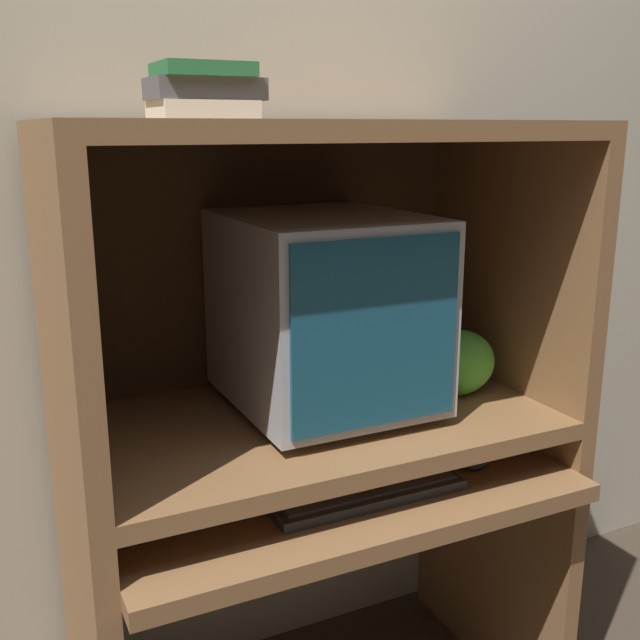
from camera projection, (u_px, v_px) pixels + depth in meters
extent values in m
cube|color=#B2A893|center=(251.00, 151.00, 1.75)|extent=(6.00, 0.06, 2.60)
cube|color=brown|center=(490.00, 545.00, 1.89)|extent=(0.04, 0.57, 0.66)
cube|color=brown|center=(355.00, 506.00, 1.45)|extent=(0.94, 0.34, 0.04)
cube|color=brown|center=(76.00, 485.00, 1.38)|extent=(0.04, 0.57, 0.11)
cube|color=brown|center=(500.00, 402.00, 1.80)|extent=(0.04, 0.57, 0.11)
cube|color=brown|center=(315.00, 422.00, 1.58)|extent=(0.94, 0.57, 0.04)
cube|color=brown|center=(59.00, 298.00, 1.29)|extent=(0.04, 0.57, 0.60)
cube|color=brown|center=(509.00, 257.00, 1.71)|extent=(0.04, 0.57, 0.60)
cube|color=brown|center=(315.00, 130.00, 1.43)|extent=(0.94, 0.57, 0.04)
cube|color=#48321E|center=(264.00, 254.00, 1.74)|extent=(0.94, 0.01, 0.60)
cylinder|color=#B2B2B7|center=(324.00, 401.00, 1.62)|extent=(0.21, 0.21, 0.02)
cube|color=#B2B2B7|center=(324.00, 309.00, 1.57)|extent=(0.38, 0.44, 0.39)
cube|color=navy|center=(377.00, 334.00, 1.38)|extent=(0.35, 0.01, 0.36)
cube|color=#2D2D30|center=(364.00, 491.00, 1.45)|extent=(0.39, 0.13, 0.02)
cube|color=#474749|center=(364.00, 485.00, 1.45)|extent=(0.36, 0.10, 0.01)
ellipsoid|color=#28282B|center=(475.00, 463.00, 1.57)|extent=(0.06, 0.04, 0.03)
ellipsoid|color=green|center=(457.00, 363.00, 1.67)|extent=(0.18, 0.14, 0.15)
cube|color=beige|center=(202.00, 111.00, 1.39)|extent=(0.18, 0.15, 0.04)
cube|color=#4C4C51|center=(205.00, 89.00, 1.39)|extent=(0.20, 0.13, 0.04)
cube|color=#236638|center=(203.00, 70.00, 1.36)|extent=(0.17, 0.14, 0.03)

